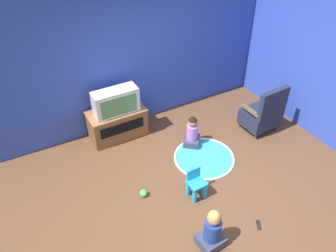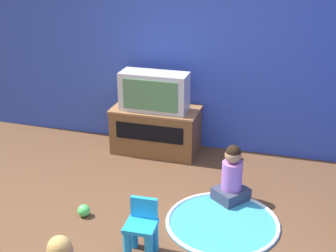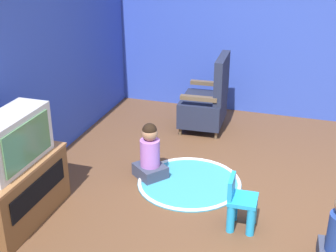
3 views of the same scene
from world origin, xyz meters
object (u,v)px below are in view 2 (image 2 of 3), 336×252
object	(u,v)px
television	(154,92)
yellow_kid_chair	(141,231)
tv_cabinet	(156,129)
toy_ball	(84,211)
child_watching_left	(232,177)

from	to	relation	value
television	yellow_kid_chair	bearing A→B (deg)	-75.61
tv_cabinet	toy_ball	distance (m)	1.60
child_watching_left	yellow_kid_chair	bearing A→B (deg)	-171.04
child_watching_left	toy_ball	distance (m)	1.47
yellow_kid_chair	child_watching_left	world-z (taller)	child_watching_left
tv_cabinet	toy_ball	xyz separation A→B (m)	(-0.23, -1.56, -0.23)
tv_cabinet	yellow_kid_chair	distance (m)	1.99
tv_cabinet	child_watching_left	xyz separation A→B (m)	(1.06, -0.89, -0.03)
tv_cabinet	child_watching_left	size ratio (longest dim) A/B	1.71
yellow_kid_chair	child_watching_left	bearing A→B (deg)	58.59
tv_cabinet	toy_ball	world-z (taller)	tv_cabinet
yellow_kid_chair	toy_ball	distance (m)	0.81
toy_ball	tv_cabinet	bearing A→B (deg)	81.74
yellow_kid_chair	child_watching_left	size ratio (longest dim) A/B	0.80
tv_cabinet	toy_ball	size ratio (longest dim) A/B	8.78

